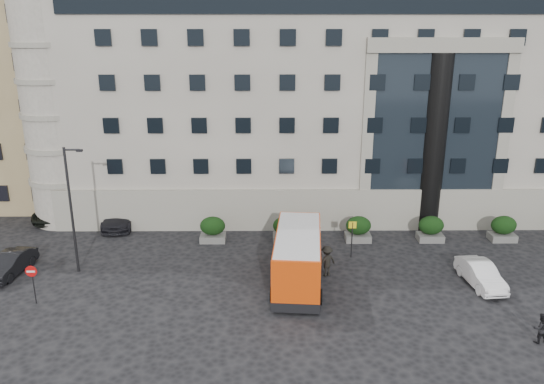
{
  "coord_description": "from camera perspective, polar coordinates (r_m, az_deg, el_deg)",
  "views": [
    {
      "loc": [
        -0.03,
        -27.38,
        14.91
      ],
      "look_at": [
        0.2,
        3.69,
        5.0
      ],
      "focal_mm": 35.0,
      "sensor_mm": 36.0,
      "label": 1
    }
  ],
  "objects": [
    {
      "name": "hedge_e",
      "position": [
        41.43,
        23.62,
        -3.59
      ],
      "size": [
        1.8,
        1.26,
        1.84
      ],
      "color": "#62615F",
      "rests_on": "ground"
    },
    {
      "name": "street_lamp",
      "position": [
        34.29,
        -20.73,
        -1.4
      ],
      "size": [
        1.16,
        0.18,
        8.0
      ],
      "color": "#262628",
      "rests_on": "ground"
    },
    {
      "name": "pedestrian_c",
      "position": [
        32.95,
        5.9,
        -7.4
      ],
      "size": [
        1.47,
        1.29,
        1.97
      ],
      "primitive_type": "imported",
      "rotation": [
        0.0,
        0.0,
        3.68
      ],
      "color": "black",
      "rests_on": "ground"
    },
    {
      "name": "ground",
      "position": [
        31.17,
        -0.33,
        -10.88
      ],
      "size": [
        120.0,
        120.0,
        0.0
      ],
      "primitive_type": "plane",
      "color": "black",
      "rests_on": "ground"
    },
    {
      "name": "minibus",
      "position": [
        31.63,
        2.8,
        -6.9
      ],
      "size": [
        3.37,
        7.85,
        3.19
      ],
      "rotation": [
        0.0,
        0.0,
        -0.09
      ],
      "color": "#DD400A",
      "rests_on": "ground"
    },
    {
      "name": "parked_car_c",
      "position": [
        42.58,
        -16.04,
        -2.39
      ],
      "size": [
        2.7,
        5.62,
        1.58
      ],
      "primitive_type": "imported",
      "rotation": [
        0.0,
        0.0,
        0.09
      ],
      "color": "black",
      "rests_on": "ground"
    },
    {
      "name": "no_entry_sign",
      "position": [
        32.21,
        -24.4,
        -8.31
      ],
      "size": [
        0.64,
        0.16,
        2.32
      ],
      "color": "#262628",
      "rests_on": "ground"
    },
    {
      "name": "hedge_c",
      "position": [
        38.4,
        9.26,
        -3.91
      ],
      "size": [
        1.8,
        1.26,
        1.84
      ],
      "color": "#62615F",
      "rests_on": "ground"
    },
    {
      "name": "bus_stop_sign",
      "position": [
        35.39,
        8.62,
        -4.38
      ],
      "size": [
        0.5,
        0.08,
        2.52
      ],
      "color": "#262628",
      "rests_on": "ground"
    },
    {
      "name": "civic_building",
      "position": [
        50.09,
        6.61,
        10.8
      ],
      "size": [
        44.0,
        24.0,
        18.0
      ],
      "primitive_type": "cube",
      "color": "gray",
      "rests_on": "ground"
    },
    {
      "name": "parked_car_d",
      "position": [
        45.63,
        -22.04,
        -1.68
      ],
      "size": [
        2.68,
        5.7,
        1.58
      ],
      "primitive_type": "imported",
      "rotation": [
        0.0,
        0.0,
        0.01
      ],
      "color": "black",
      "rests_on": "ground"
    },
    {
      "name": "red_truck",
      "position": [
        50.78,
        -20.45,
        1.05
      ],
      "size": [
        3.08,
        5.19,
        2.62
      ],
      "rotation": [
        0.0,
        0.0,
        -0.21
      ],
      "color": "maroon",
      "rests_on": "ground"
    },
    {
      "name": "hedge_d",
      "position": [
        39.6,
        16.72,
        -3.77
      ],
      "size": [
        1.8,
        1.26,
        1.84
      ],
      "color": "#62615F",
      "rests_on": "ground"
    },
    {
      "name": "apartment_far",
      "position": [
        70.83,
        -23.46,
        13.12
      ],
      "size": [
        13.0,
        13.0,
        22.0
      ],
      "primitive_type": "cube",
      "color": "brown",
      "rests_on": "ground"
    },
    {
      "name": "hedge_b",
      "position": [
        37.87,
        1.47,
        -3.98
      ],
      "size": [
        1.8,
        1.26,
        1.84
      ],
      "color": "#62615F",
      "rests_on": "ground"
    },
    {
      "name": "pedestrian_b",
      "position": [
        29.59,
        26.9,
        -12.93
      ],
      "size": [
        0.8,
        0.64,
        1.58
      ],
      "primitive_type": "imported",
      "rotation": [
        0.0,
        0.0,
        3.2
      ],
      "color": "black",
      "rests_on": "ground"
    },
    {
      "name": "parked_car_b",
      "position": [
        36.9,
        -26.32,
        -6.94
      ],
      "size": [
        1.94,
        4.28,
        1.36
      ],
      "primitive_type": "imported",
      "rotation": [
        0.0,
        0.0,
        -0.12
      ],
      "color": "black",
      "rests_on": "ground"
    },
    {
      "name": "hedge_a",
      "position": [
        38.06,
        -6.4,
        -3.98
      ],
      "size": [
        1.8,
        1.26,
        1.84
      ],
      "color": "#62615F",
      "rests_on": "ground"
    },
    {
      "name": "white_taxi",
      "position": [
        34.16,
        21.53,
        -8.24
      ],
      "size": [
        1.88,
        4.32,
        1.38
      ],
      "primitive_type": "imported",
      "rotation": [
        0.0,
        0.0,
        0.1
      ],
      "color": "white",
      "rests_on": "ground"
    },
    {
      "name": "entrance_column",
      "position": [
        40.44,
        16.95,
        4.91
      ],
      "size": [
        1.8,
        1.8,
        13.0
      ],
      "primitive_type": "cylinder",
      "color": "black",
      "rests_on": "ground"
    }
  ]
}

